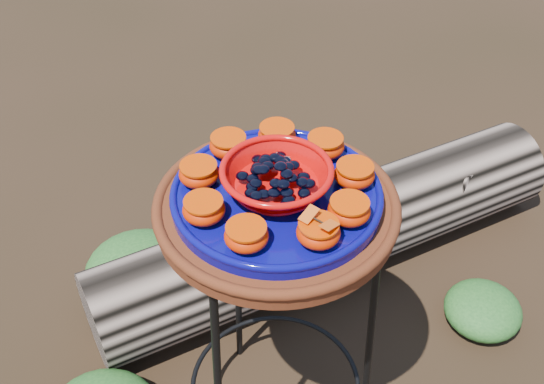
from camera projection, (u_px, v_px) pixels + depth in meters
name	position (u px, v px, depth m)	size (l,w,h in m)	color
plant_stand	(276.00, 332.00, 1.50)	(0.44, 0.44, 0.70)	black
terracotta_saucer	(276.00, 209.00, 1.26)	(0.45, 0.45, 0.04)	#46230D
cobalt_plate	(276.00, 197.00, 1.24)	(0.38, 0.38, 0.03)	#030B5E
red_bowl	(277.00, 180.00, 1.21)	(0.19, 0.19, 0.05)	red
glass_gems	(277.00, 163.00, 1.19)	(0.15, 0.15, 0.03)	black
orange_half_0	(318.00, 233.00, 1.12)	(0.07, 0.07, 0.04)	#C01700
orange_half_1	(349.00, 211.00, 1.16)	(0.07, 0.07, 0.04)	#C01700
orange_half_2	(354.00, 175.00, 1.23)	(0.07, 0.07, 0.04)	#C01700
orange_half_3	(325.00, 146.00, 1.30)	(0.07, 0.07, 0.04)	#C01700
orange_half_4	(277.00, 135.00, 1.33)	(0.07, 0.07, 0.04)	#C01700
orange_half_5	(229.00, 146.00, 1.30)	(0.07, 0.07, 0.04)	#C01700
orange_half_6	(199.00, 174.00, 1.24)	(0.07, 0.07, 0.04)	#C01700
orange_half_7	(204.00, 210.00, 1.16)	(0.07, 0.07, 0.04)	#C01700
orange_half_8	(246.00, 236.00, 1.12)	(0.07, 0.07, 0.04)	#C01700
butterfly	(319.00, 221.00, 1.10)	(0.07, 0.05, 0.01)	#D75111
driftwood_log	(329.00, 232.00, 2.04)	(1.46, 0.38, 0.27)	black
foliage_right	(483.00, 309.00, 1.93)	(0.22, 0.22, 0.11)	#1A481A
foliage_back	(139.00, 269.00, 2.00)	(0.32, 0.32, 0.16)	#1A481A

